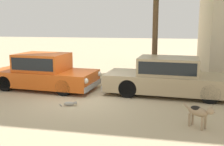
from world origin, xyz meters
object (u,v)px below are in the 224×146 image
parked_sedan_second (169,76)px  stray_dog_spotted (199,112)px  parked_sedan_nearest (44,71)px  stray_cat (70,104)px

parked_sedan_second → stray_dog_spotted: bearing=-72.9°
parked_sedan_nearest → parked_sedan_second: parked_sedan_nearest is taller
stray_dog_spotted → stray_cat: 4.06m
stray_cat → parked_sedan_nearest: bearing=116.4°
parked_sedan_nearest → stray_dog_spotted: size_ratio=5.73×
stray_dog_spotted → stray_cat: size_ratio=1.30×
parked_sedan_second → stray_cat: parked_sedan_second is taller
parked_sedan_second → stray_dog_spotted: parked_sedan_second is taller
parked_sedan_second → stray_dog_spotted: 3.29m
parked_sedan_second → stray_cat: 3.79m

